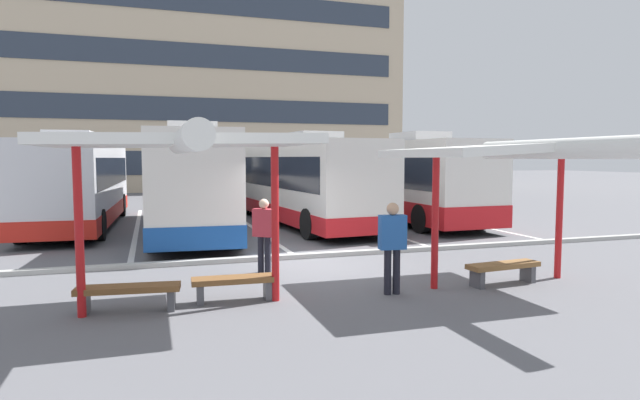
{
  "coord_description": "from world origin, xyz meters",
  "views": [
    {
      "loc": [
        -3.6,
        -12.07,
        2.59
      ],
      "look_at": [
        1.22,
        2.92,
        1.34
      ],
      "focal_mm": 29.62,
      "sensor_mm": 36.0,
      "label": 1
    }
  ],
  "objects_px": {
    "bench_1": "(234,283)",
    "waiting_passenger_0": "(264,230)",
    "coach_bus_1": "(193,181)",
    "waiting_shelter_1": "(511,151)",
    "waiting_shelter_0": "(182,145)",
    "coach_bus_3": "(403,181)",
    "coach_bus_2": "(299,181)",
    "waiting_passenger_1": "(392,241)",
    "bench_2": "(503,268)",
    "bench_0": "(128,292)",
    "coach_bus_0": "(80,183)"
  },
  "relations": [
    {
      "from": "coach_bus_1",
      "to": "waiting_shelter_1",
      "type": "relative_size",
      "value": 2.29
    },
    {
      "from": "waiting_passenger_1",
      "to": "waiting_shelter_0",
      "type": "bearing_deg",
      "value": -179.34
    },
    {
      "from": "coach_bus_1",
      "to": "coach_bus_3",
      "type": "bearing_deg",
      "value": 3.48
    },
    {
      "from": "waiting_passenger_1",
      "to": "bench_1",
      "type": "bearing_deg",
      "value": 171.94
    },
    {
      "from": "coach_bus_3",
      "to": "waiting_passenger_0",
      "type": "xyz_separation_m",
      "value": [
        -7.59,
        -8.22,
        -0.69
      ]
    },
    {
      "from": "bench_1",
      "to": "waiting_passenger_0",
      "type": "relative_size",
      "value": 0.91
    },
    {
      "from": "bench_0",
      "to": "bench_1",
      "type": "relative_size",
      "value": 1.13
    },
    {
      "from": "coach_bus_1",
      "to": "waiting_shelter_1",
      "type": "bearing_deg",
      "value": -62.6
    },
    {
      "from": "coach_bus_1",
      "to": "bench_0",
      "type": "distance_m",
      "value": 10.24
    },
    {
      "from": "bench_1",
      "to": "coach_bus_3",
      "type": "bearing_deg",
      "value": 50.38
    },
    {
      "from": "bench_2",
      "to": "waiting_passenger_0",
      "type": "xyz_separation_m",
      "value": [
        -4.44,
        2.58,
        0.64
      ]
    },
    {
      "from": "coach_bus_2",
      "to": "waiting_passenger_1",
      "type": "bearing_deg",
      "value": -96.58
    },
    {
      "from": "waiting_passenger_0",
      "to": "coach_bus_2",
      "type": "bearing_deg",
      "value": 69.47
    },
    {
      "from": "waiting_shelter_0",
      "to": "waiting_shelter_1",
      "type": "relative_size",
      "value": 0.97
    },
    {
      "from": "coach_bus_1",
      "to": "waiting_shelter_0",
      "type": "xyz_separation_m",
      "value": [
        -0.94,
        -10.32,
        1.05
      ]
    },
    {
      "from": "bench_1",
      "to": "waiting_passenger_1",
      "type": "relative_size",
      "value": 0.87
    },
    {
      "from": "waiting_passenger_0",
      "to": "waiting_passenger_1",
      "type": "distance_m",
      "value": 3.23
    },
    {
      "from": "coach_bus_2",
      "to": "bench_2",
      "type": "distance_m",
      "value": 11.34
    },
    {
      "from": "coach_bus_2",
      "to": "waiting_passenger_1",
      "type": "height_order",
      "value": "coach_bus_2"
    },
    {
      "from": "coach_bus_2",
      "to": "coach_bus_3",
      "type": "relative_size",
      "value": 1.12
    },
    {
      "from": "bench_0",
      "to": "waiting_shelter_1",
      "type": "height_order",
      "value": "waiting_shelter_1"
    },
    {
      "from": "bench_0",
      "to": "waiting_passenger_1",
      "type": "bearing_deg",
      "value": -3.72
    },
    {
      "from": "waiting_shelter_0",
      "to": "bench_2",
      "type": "xyz_separation_m",
      "value": [
        6.34,
        0.04,
        -2.47
      ]
    },
    {
      "from": "bench_1",
      "to": "waiting_passenger_1",
      "type": "distance_m",
      "value": 3.04
    },
    {
      "from": "coach_bus_3",
      "to": "bench_2",
      "type": "distance_m",
      "value": 11.33
    },
    {
      "from": "waiting_passenger_0",
      "to": "waiting_passenger_1",
      "type": "relative_size",
      "value": 0.96
    },
    {
      "from": "coach_bus_3",
      "to": "coach_bus_0",
      "type": "bearing_deg",
      "value": 172.56
    },
    {
      "from": "coach_bus_2",
      "to": "bench_1",
      "type": "xyz_separation_m",
      "value": [
        -4.23,
        -10.78,
        -1.33
      ]
    },
    {
      "from": "waiting_shelter_0",
      "to": "waiting_shelter_1",
      "type": "bearing_deg",
      "value": -0.81
    },
    {
      "from": "bench_1",
      "to": "waiting_passenger_0",
      "type": "xyz_separation_m",
      "value": [
        1.0,
        2.17,
        0.64
      ]
    },
    {
      "from": "coach_bus_0",
      "to": "coach_bus_3",
      "type": "distance_m",
      "value": 12.63
    },
    {
      "from": "coach_bus_3",
      "to": "waiting_shelter_0",
      "type": "bearing_deg",
      "value": -131.21
    },
    {
      "from": "coach_bus_0",
      "to": "waiting_shelter_0",
      "type": "xyz_separation_m",
      "value": [
        3.02,
        -12.48,
        1.16
      ]
    },
    {
      "from": "bench_0",
      "to": "coach_bus_3",
      "type": "bearing_deg",
      "value": 45.26
    },
    {
      "from": "waiting_shelter_0",
      "to": "bench_0",
      "type": "relative_size",
      "value": 2.91
    },
    {
      "from": "coach_bus_3",
      "to": "waiting_shelter_0",
      "type": "relative_size",
      "value": 2.09
    },
    {
      "from": "bench_1",
      "to": "waiting_passenger_0",
      "type": "height_order",
      "value": "waiting_passenger_0"
    },
    {
      "from": "coach_bus_1",
      "to": "bench_0",
      "type": "xyz_separation_m",
      "value": [
        -1.84,
        -9.97,
        -1.43
      ]
    },
    {
      "from": "coach_bus_3",
      "to": "waiting_shelter_1",
      "type": "bearing_deg",
      "value": -106.09
    },
    {
      "from": "coach_bus_0",
      "to": "waiting_passenger_0",
      "type": "relative_size",
      "value": 6.34
    },
    {
      "from": "coach_bus_2",
      "to": "bench_0",
      "type": "distance_m",
      "value": 12.51
    },
    {
      "from": "coach_bus_3",
      "to": "bench_0",
      "type": "bearing_deg",
      "value": -134.74
    },
    {
      "from": "coach_bus_2",
      "to": "bench_2",
      "type": "relative_size",
      "value": 7.11
    },
    {
      "from": "waiting_shelter_0",
      "to": "bench_0",
      "type": "bearing_deg",
      "value": 158.63
    },
    {
      "from": "coach_bus_1",
      "to": "waiting_passenger_1",
      "type": "relative_size",
      "value": 6.82
    },
    {
      "from": "coach_bus_1",
      "to": "bench_0",
      "type": "relative_size",
      "value": 6.91
    },
    {
      "from": "coach_bus_1",
      "to": "waiting_shelter_1",
      "type": "height_order",
      "value": "coach_bus_1"
    },
    {
      "from": "waiting_shelter_0",
      "to": "waiting_passenger_1",
      "type": "xyz_separation_m",
      "value": [
        3.84,
        0.04,
        -1.78
      ]
    },
    {
      "from": "coach_bus_2",
      "to": "waiting_passenger_0",
      "type": "relative_size",
      "value": 6.99
    },
    {
      "from": "coach_bus_0",
      "to": "bench_1",
      "type": "relative_size",
      "value": 6.94
    }
  ]
}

